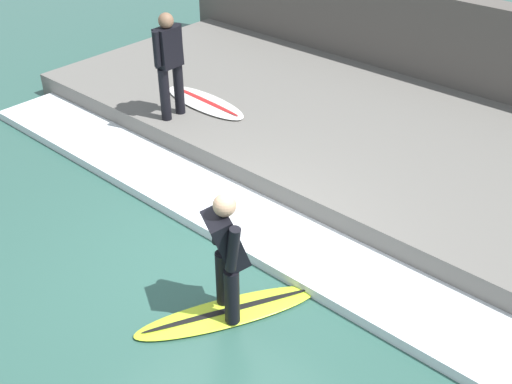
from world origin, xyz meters
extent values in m
plane|color=#2D564C|center=(0.00, 0.00, 0.00)|extent=(28.00, 28.00, 0.00)
cube|color=#66635E|center=(3.63, 0.00, 0.21)|extent=(4.40, 11.74, 0.41)
cube|color=#544F49|center=(6.08, 0.00, 0.95)|extent=(0.50, 12.32, 1.91)
cube|color=silver|center=(0.90, 0.00, 0.07)|extent=(1.07, 11.15, 0.14)
ellipsoid|color=#BFE02D|center=(-0.43, -0.66, 0.03)|extent=(2.03, 1.38, 0.06)
ellipsoid|color=black|center=(-0.43, -0.66, 0.06)|extent=(1.71, 0.98, 0.01)
cylinder|color=black|center=(-0.36, -0.53, 0.40)|extent=(0.16, 0.16, 0.68)
cylinder|color=black|center=(-0.51, -0.79, 0.40)|extent=(0.16, 0.16, 0.68)
cube|color=black|center=(-0.43, -0.66, 1.04)|extent=(0.55, 0.54, 0.65)
sphere|color=tan|center=(-0.43, -0.66, 1.44)|extent=(0.23, 0.23, 0.23)
cylinder|color=black|center=(-0.33, -0.47, 1.07)|extent=(0.11, 0.19, 0.54)
cylinder|color=black|center=(-0.54, -0.86, 1.07)|extent=(0.11, 0.19, 0.54)
cylinder|color=black|center=(2.05, 2.74, 0.83)|extent=(0.16, 0.16, 0.84)
cylinder|color=black|center=(1.75, 2.73, 0.83)|extent=(0.16, 0.16, 0.84)
cube|color=black|center=(1.90, 2.74, 1.55)|extent=(0.39, 0.25, 0.61)
sphere|color=#846047|center=(1.90, 2.74, 1.95)|extent=(0.23, 0.23, 0.23)
cylinder|color=black|center=(2.13, 2.74, 1.58)|extent=(0.11, 0.12, 0.53)
cylinder|color=black|center=(1.68, 2.73, 1.58)|extent=(0.11, 0.12, 0.53)
ellipsoid|color=white|center=(2.54, 2.68, 0.44)|extent=(0.69, 1.82, 0.06)
ellipsoid|color=#B21E1E|center=(2.54, 2.68, 0.47)|extent=(0.21, 1.64, 0.01)
camera|label=1|loc=(-3.75, -3.96, 4.70)|focal=42.00mm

